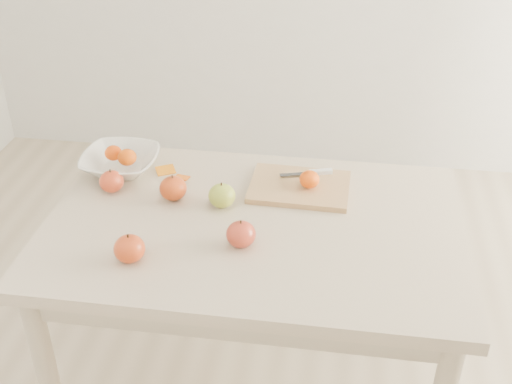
# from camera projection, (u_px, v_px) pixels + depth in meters

# --- Properties ---
(table) EXTENTS (1.20, 0.80, 0.75)m
(table) POSITION_uv_depth(u_px,v_px,m) (254.00, 249.00, 1.90)
(table) COLOR beige
(table) RESTS_ON ground
(cutting_board) EXTENTS (0.31, 0.23, 0.02)m
(cutting_board) POSITION_uv_depth(u_px,v_px,m) (299.00, 187.00, 1.99)
(cutting_board) COLOR tan
(cutting_board) RESTS_ON table
(board_tangerine) EXTENTS (0.06, 0.06, 0.05)m
(board_tangerine) POSITION_uv_depth(u_px,v_px,m) (309.00, 179.00, 1.96)
(board_tangerine) COLOR #DA5107
(board_tangerine) RESTS_ON cutting_board
(fruit_bowl) EXTENTS (0.25, 0.25, 0.06)m
(fruit_bowl) POSITION_uv_depth(u_px,v_px,m) (121.00, 162.00, 2.08)
(fruit_bowl) COLOR white
(fruit_bowl) RESTS_ON table
(bowl_tangerine_near) EXTENTS (0.06, 0.06, 0.05)m
(bowl_tangerine_near) POSITION_uv_depth(u_px,v_px,m) (113.00, 153.00, 2.08)
(bowl_tangerine_near) COLOR #E14E07
(bowl_tangerine_near) RESTS_ON fruit_bowl
(bowl_tangerine_far) EXTENTS (0.06, 0.06, 0.05)m
(bowl_tangerine_far) POSITION_uv_depth(u_px,v_px,m) (127.00, 157.00, 2.05)
(bowl_tangerine_far) COLOR #D54307
(bowl_tangerine_far) RESTS_ON fruit_bowl
(orange_peel_a) EXTENTS (0.07, 0.07, 0.01)m
(orange_peel_a) POSITION_uv_depth(u_px,v_px,m) (166.00, 171.00, 2.09)
(orange_peel_a) COLOR orange
(orange_peel_a) RESTS_ON table
(orange_peel_b) EXTENTS (0.05, 0.04, 0.01)m
(orange_peel_b) POSITION_uv_depth(u_px,v_px,m) (182.00, 178.00, 2.05)
(orange_peel_b) COLOR #C8540E
(orange_peel_b) RESTS_ON table
(paring_knife) EXTENTS (0.17, 0.07, 0.01)m
(paring_knife) POSITION_uv_depth(u_px,v_px,m) (316.00, 172.00, 2.04)
(paring_knife) COLOR white
(paring_knife) RESTS_ON cutting_board
(apple_green) EXTENTS (0.08, 0.08, 0.07)m
(apple_green) POSITION_uv_depth(u_px,v_px,m) (222.00, 196.00, 1.90)
(apple_green) COLOR olive
(apple_green) RESTS_ON table
(apple_red_e) EXTENTS (0.08, 0.08, 0.07)m
(apple_red_e) POSITION_uv_depth(u_px,v_px,m) (241.00, 234.00, 1.73)
(apple_red_e) COLOR maroon
(apple_red_e) RESTS_ON table
(apple_red_a) EXTENTS (0.08, 0.08, 0.07)m
(apple_red_a) POSITION_uv_depth(u_px,v_px,m) (112.00, 182.00, 1.97)
(apple_red_a) COLOR #A50C11
(apple_red_a) RESTS_ON table
(apple_red_c) EXTENTS (0.08, 0.08, 0.07)m
(apple_red_c) POSITION_uv_depth(u_px,v_px,m) (129.00, 249.00, 1.68)
(apple_red_c) COLOR #8B0205
(apple_red_c) RESTS_ON table
(apple_red_b) EXTENTS (0.08, 0.08, 0.07)m
(apple_red_b) POSITION_uv_depth(u_px,v_px,m) (173.00, 188.00, 1.93)
(apple_red_b) COLOR maroon
(apple_red_b) RESTS_ON table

